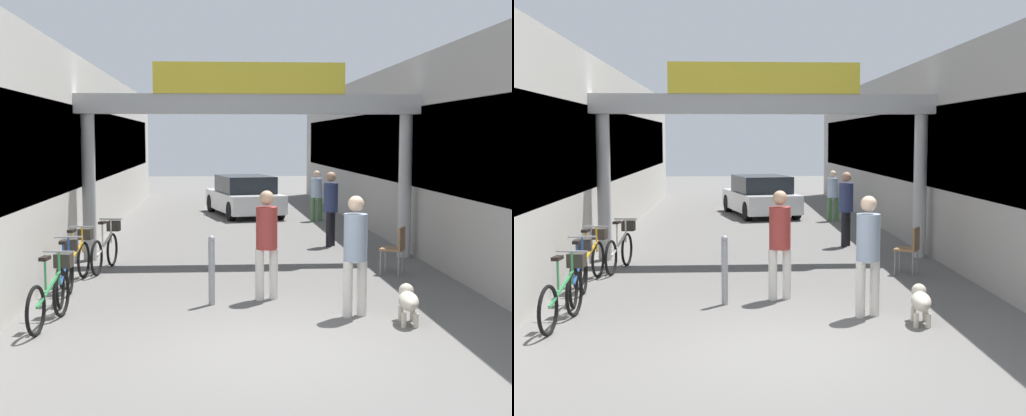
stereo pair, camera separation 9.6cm
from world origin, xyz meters
TOP-DOWN VIEW (x-y plane):
  - ground_plane at (0.00, 0.00)m, footprint 80.00×80.00m
  - storefront_left at (-5.09, 11.00)m, footprint 3.00×26.00m
  - storefront_right at (5.09, 11.00)m, footprint 3.00×26.00m
  - arcade_sign_gateway at (0.00, 6.55)m, footprint 7.40×0.47m
  - pedestrian_with_dog at (1.24, 1.52)m, footprint 0.44×0.44m
  - pedestrian_companion at (0.06, 2.68)m, footprint 0.43×0.43m
  - pedestrian_carrying_crate at (2.02, 8.16)m, footprint 0.46×0.46m
  - pedestrian_elderly_walking at (2.47, 13.38)m, footprint 0.42×0.42m
  - dog_on_leash at (1.90, 1.10)m, footprint 0.36×0.72m
  - bicycle_green_nearest at (-3.01, 1.37)m, footprint 0.46×1.68m
  - bicycle_blue_second at (-3.12, 2.88)m, footprint 0.46×1.69m
  - bicycle_orange_third at (-3.20, 4.24)m, footprint 0.46×1.68m
  - bicycle_silver_farthest at (-2.85, 5.44)m, footprint 0.46×1.68m
  - bollard_post_metal at (-0.81, 2.37)m, footprint 0.10×0.10m
  - cafe_chair_wood_nearer at (2.67, 4.64)m, footprint 0.54×0.54m
  - parked_car_white at (0.31, 15.12)m, footprint 2.55×4.28m

SIDE VIEW (x-z plane):
  - ground_plane at x=0.00m, z-range 0.00..0.00m
  - dog_on_leash at x=1.90m, z-range 0.06..0.57m
  - bicycle_green_nearest at x=-3.01m, z-range -0.05..0.93m
  - bicycle_blue_second at x=-3.12m, z-range -0.05..0.93m
  - bicycle_orange_third at x=-3.20m, z-range -0.05..0.93m
  - bicycle_silver_farthest at x=-2.85m, z-range -0.05..0.93m
  - cafe_chair_wood_nearer at x=2.67m, z-range 0.10..0.99m
  - bollard_post_metal at x=-0.81m, z-range 0.01..1.08m
  - parked_car_white at x=0.31m, z-range -0.02..1.31m
  - pedestrian_elderly_walking at x=2.47m, z-range 0.10..1.67m
  - pedestrian_companion at x=0.06m, z-range 0.13..1.87m
  - pedestrian_with_dog at x=1.24m, z-range 0.13..1.87m
  - pedestrian_carrying_crate at x=2.02m, z-range 0.13..1.90m
  - storefront_left at x=-5.09m, z-range 0.00..4.31m
  - storefront_right at x=5.09m, z-range 0.00..4.31m
  - arcade_sign_gateway at x=0.00m, z-range 0.87..4.98m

